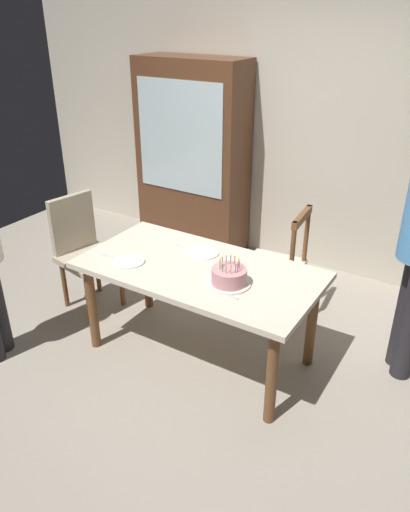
# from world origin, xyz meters

# --- Properties ---
(ground) EXTENTS (6.40, 6.40, 0.00)m
(ground) POSITION_xyz_m (0.00, 0.00, 0.00)
(ground) COLOR #9E9384
(back_wall) EXTENTS (6.40, 0.10, 2.60)m
(back_wall) POSITION_xyz_m (0.00, 1.85, 1.30)
(back_wall) COLOR beige
(back_wall) RESTS_ON ground
(dining_table) EXTENTS (1.64, 0.85, 0.73)m
(dining_table) POSITION_xyz_m (0.00, 0.00, 0.64)
(dining_table) COLOR beige
(dining_table) RESTS_ON ground
(birthday_cake) EXTENTS (0.28, 0.28, 0.18)m
(birthday_cake) POSITION_xyz_m (0.29, -0.09, 0.78)
(birthday_cake) COLOR silver
(birthday_cake) RESTS_ON dining_table
(plate_near_celebrant) EXTENTS (0.22, 0.22, 0.01)m
(plate_near_celebrant) POSITION_xyz_m (-0.45, -0.19, 0.74)
(plate_near_celebrant) COLOR white
(plate_near_celebrant) RESTS_ON dining_table
(plate_far_side) EXTENTS (0.22, 0.22, 0.01)m
(plate_far_side) POSITION_xyz_m (-0.08, 0.19, 0.74)
(plate_far_side) COLOR white
(plate_far_side) RESTS_ON dining_table
(fork_near_celebrant) EXTENTS (0.18, 0.02, 0.01)m
(fork_near_celebrant) POSITION_xyz_m (-0.61, -0.20, 0.73)
(fork_near_celebrant) COLOR silver
(fork_near_celebrant) RESTS_ON dining_table
(fork_far_side) EXTENTS (0.18, 0.03, 0.01)m
(fork_far_side) POSITION_xyz_m (-0.24, 0.20, 0.73)
(fork_far_side) COLOR silver
(fork_far_side) RESTS_ON dining_table
(fork_near_guest) EXTENTS (0.18, 0.04, 0.01)m
(fork_near_guest) POSITION_xyz_m (0.33, -0.21, 0.73)
(fork_near_guest) COLOR silver
(fork_near_guest) RESTS_ON dining_table
(chair_spindle_back) EXTENTS (0.48, 0.48, 0.95)m
(chair_spindle_back) POSITION_xyz_m (0.25, 0.75, 0.46)
(chair_spindle_back) COLOR beige
(chair_spindle_back) RESTS_ON ground
(chair_upholstered) EXTENTS (0.52, 0.51, 0.95)m
(chair_upholstered) POSITION_xyz_m (-1.21, 0.11, 0.53)
(chair_upholstered) COLOR tan
(chair_upholstered) RESTS_ON ground
(china_cabinet) EXTENTS (1.10, 0.45, 1.90)m
(china_cabinet) POSITION_xyz_m (-1.06, 1.56, 0.95)
(china_cabinet) COLOR #56331E
(china_cabinet) RESTS_ON ground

